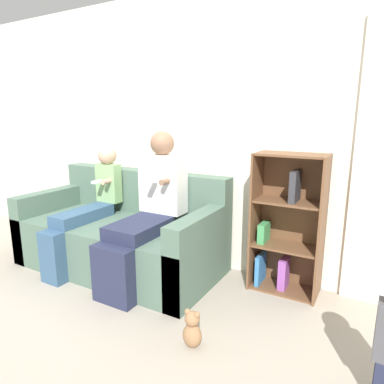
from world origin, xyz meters
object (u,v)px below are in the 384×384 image
Objects in this scene: couch at (122,236)px; adult_seated at (148,207)px; teddy_bear at (192,330)px; child_seated at (86,207)px; bookshelf at (287,226)px.

adult_seated is at bearing -13.46° from couch.
adult_seated is 1.15m from teddy_bear.
adult_seated is 1.14× the size of child_seated.
adult_seated reaches higher than child_seated.
teddy_bear is at bearing -31.03° from couch.
couch is at bearing -167.07° from bookshelf.
child_seated is at bearing -164.82° from bookshelf.
bookshelf is at bearing 15.18° from child_seated.
adult_seated is 0.70m from child_seated.
bookshelf is (1.49, 0.34, 0.24)m from couch.
child_seated is 1.85m from bookshelf.
couch is at bearing 25.67° from child_seated.
couch is 1.40m from teddy_bear.
teddy_bear is at bearing -105.69° from bookshelf.
couch reaches higher than teddy_bear.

